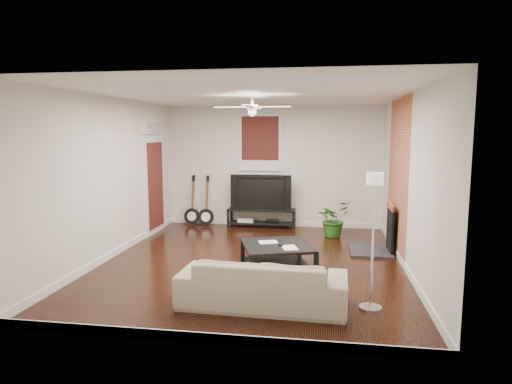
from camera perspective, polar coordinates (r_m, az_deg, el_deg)
room at (r=7.42m, az=-0.47°, el=1.50°), size 5.01×6.01×2.81m
brick_accent at (r=8.42m, az=17.64°, el=1.88°), size 0.02×2.20×2.80m
fireplace at (r=8.52m, az=15.46°, el=-4.37°), size 0.80×1.10×0.92m
window_back at (r=10.36m, az=0.53°, el=6.32°), size 1.00×0.06×1.30m
door_left at (r=9.93m, az=-12.83°, el=2.02°), size 0.08×1.00×2.50m
tv_stand at (r=10.35m, az=0.70°, el=-3.33°), size 1.55×0.41×0.43m
tv at (r=10.27m, az=0.72°, el=0.07°), size 1.39×0.18×0.80m
coffee_table at (r=7.16m, az=2.73°, el=-8.38°), size 1.32×1.32×0.44m
sofa at (r=5.77m, az=0.86°, el=-11.45°), size 2.14×0.90×0.62m
floor_lamp at (r=5.70m, az=14.68°, el=-6.17°), size 0.29×0.29×1.73m
potted_plant at (r=9.54m, az=9.85°, el=-3.38°), size 0.91×0.92×0.77m
guitar_left at (r=10.62m, az=-8.21°, el=-1.03°), size 0.38×0.27×1.20m
guitar_right at (r=10.49m, az=-6.43°, el=-1.10°), size 0.39×0.29×1.20m
ceiling_fan at (r=7.39m, az=-0.48°, el=10.79°), size 1.24×1.24×0.32m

